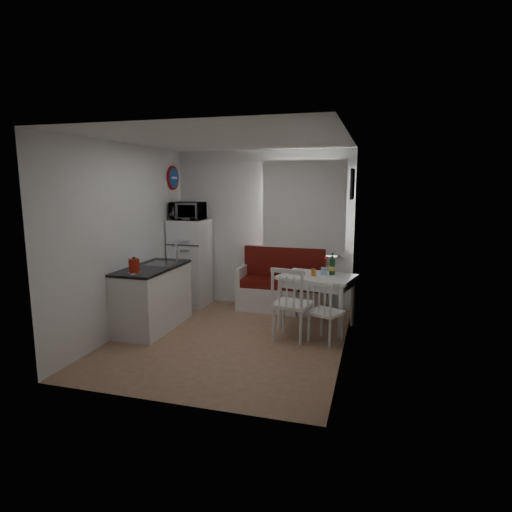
# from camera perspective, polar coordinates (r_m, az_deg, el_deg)

# --- Properties ---
(floor) EXTENTS (3.00, 3.50, 0.02)m
(floor) POSITION_cam_1_polar(r_m,az_deg,el_deg) (5.85, -3.62, -11.00)
(floor) COLOR #906B4C
(floor) RESTS_ON ground
(ceiling) EXTENTS (3.00, 3.50, 0.02)m
(ceiling) POSITION_cam_1_polar(r_m,az_deg,el_deg) (5.49, -3.92, 15.27)
(ceiling) COLOR white
(ceiling) RESTS_ON wall_back
(wall_back) EXTENTS (3.00, 0.02, 2.60)m
(wall_back) POSITION_cam_1_polar(r_m,az_deg,el_deg) (7.18, 0.93, 3.60)
(wall_back) COLOR white
(wall_back) RESTS_ON floor
(wall_front) EXTENTS (3.00, 0.02, 2.60)m
(wall_front) POSITION_cam_1_polar(r_m,az_deg,el_deg) (3.94, -12.33, -1.75)
(wall_front) COLOR white
(wall_front) RESTS_ON floor
(wall_left) EXTENTS (0.02, 3.50, 2.60)m
(wall_left) POSITION_cam_1_polar(r_m,az_deg,el_deg) (6.19, -16.98, 2.18)
(wall_left) COLOR white
(wall_left) RESTS_ON floor
(wall_right) EXTENTS (0.02, 3.50, 2.60)m
(wall_right) POSITION_cam_1_polar(r_m,az_deg,el_deg) (5.22, 11.95, 1.05)
(wall_right) COLOR white
(wall_right) RESTS_ON floor
(window) EXTENTS (1.22, 0.06, 1.47)m
(window) POSITION_cam_1_polar(r_m,az_deg,el_deg) (6.98, 6.46, 6.04)
(window) COLOR white
(window) RESTS_ON wall_back
(curtain) EXTENTS (1.35, 0.02, 1.50)m
(curtain) POSITION_cam_1_polar(r_m,az_deg,el_deg) (6.91, 6.37, 6.42)
(curtain) COLOR white
(curtain) RESTS_ON wall_back
(kitchen_counter) EXTENTS (0.62, 1.32, 1.16)m
(kitchen_counter) POSITION_cam_1_polar(r_m,az_deg,el_deg) (6.32, -13.53, -5.32)
(kitchen_counter) COLOR white
(kitchen_counter) RESTS_ON floor
(wall_sign) EXTENTS (0.03, 0.40, 0.40)m
(wall_sign) POSITION_cam_1_polar(r_m,az_deg,el_deg) (7.38, -10.95, 10.20)
(wall_sign) COLOR #1B4CA4
(wall_sign) RESTS_ON wall_left
(picture_frame) EXTENTS (0.04, 0.52, 0.42)m
(picture_frame) POSITION_cam_1_polar(r_m,az_deg,el_deg) (6.26, 12.69, 9.34)
(picture_frame) COLOR black
(picture_frame) RESTS_ON wall_right
(bench) EXTENTS (1.43, 0.55, 1.02)m
(bench) POSITION_cam_1_polar(r_m,az_deg,el_deg) (7.04, 3.50, -4.51)
(bench) COLOR white
(bench) RESTS_ON floor
(dining_table) EXTENTS (1.15, 0.91, 0.76)m
(dining_table) POSITION_cam_1_polar(r_m,az_deg,el_deg) (6.19, 8.14, -3.34)
(dining_table) COLOR white
(dining_table) RESTS_ON floor
(chair_left) EXTENTS (0.53, 0.51, 0.53)m
(chair_left) POSITION_cam_1_polar(r_m,az_deg,el_deg) (5.60, 4.64, -5.38)
(chair_left) COLOR white
(chair_left) RESTS_ON floor
(chair_right) EXTENTS (0.51, 0.52, 0.45)m
(chair_right) POSITION_cam_1_polar(r_m,az_deg,el_deg) (5.58, 9.21, -6.56)
(chair_right) COLOR white
(chair_right) RESTS_ON floor
(fridge) EXTENTS (0.58, 0.58, 1.46)m
(fridge) POSITION_cam_1_polar(r_m,az_deg,el_deg) (7.34, -8.74, -0.88)
(fridge) COLOR white
(fridge) RESTS_ON floor
(microwave) EXTENTS (0.53, 0.36, 0.29)m
(microwave) POSITION_cam_1_polar(r_m,az_deg,el_deg) (7.18, -9.09, 5.94)
(microwave) COLOR white
(microwave) RESTS_ON fridge
(kettle) EXTENTS (0.17, 0.17, 0.22)m
(kettle) POSITION_cam_1_polar(r_m,az_deg,el_deg) (5.73, -15.94, -1.29)
(kettle) COLOR #A4190D
(kettle) RESTS_ON kitchen_counter
(wine_bottle) EXTENTS (0.08, 0.08, 0.32)m
(wine_bottle) POSITION_cam_1_polar(r_m,az_deg,el_deg) (6.21, 10.14, -1.04)
(wine_bottle) COLOR #164524
(wine_bottle) RESTS_ON dining_table
(drinking_glass_orange) EXTENTS (0.06, 0.06, 0.10)m
(drinking_glass_orange) POSITION_cam_1_polar(r_m,az_deg,el_deg) (6.12, 7.65, -2.16)
(drinking_glass_orange) COLOR orange
(drinking_glass_orange) RESTS_ON dining_table
(drinking_glass_blue) EXTENTS (0.07, 0.07, 0.11)m
(drinking_glass_blue) POSITION_cam_1_polar(r_m,az_deg,el_deg) (6.20, 8.97, -2.01)
(drinking_glass_blue) COLOR #88B9E7
(drinking_glass_blue) RESTS_ON dining_table
(plate) EXTENTS (0.25, 0.25, 0.02)m
(plate) POSITION_cam_1_polar(r_m,az_deg,el_deg) (6.23, 5.46, -2.30)
(plate) COLOR white
(plate) RESTS_ON dining_table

